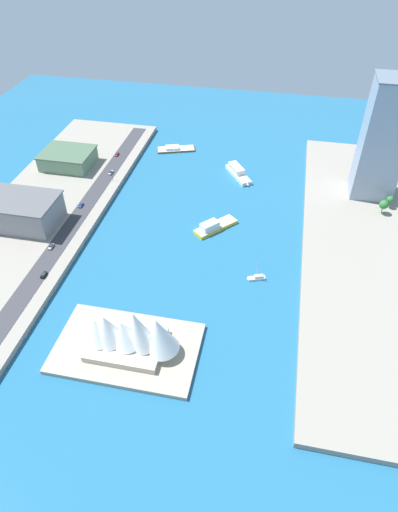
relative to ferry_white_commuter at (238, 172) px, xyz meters
The scene contains 20 objects.
ground_plane 64.86m from the ferry_white_commuter, 77.55° to the left, with size 440.00×440.00×0.00m, color #23668E.
quay_west 102.10m from the ferry_white_commuter, 141.69° to the left, with size 70.00×240.00×3.17m, color gray.
quay_east 125.23m from the ferry_white_commuter, 30.36° to the left, with size 70.00×240.00×3.17m, color gray.
peninsula_point 156.24m from the ferry_white_commuter, 80.06° to the left, with size 61.57×38.18×2.00m, color #A89E89.
road_strip 105.87m from the ferry_white_commuter, 36.71° to the left, with size 10.14×228.00×0.15m, color #38383D.
ferry_white_commuter is the anchor object (origin of this frame).
ferry_yellow_fast 62.38m from the ferry_white_commuter, 85.10° to the left, with size 23.77×25.29×5.81m.
sailboat_small_white 101.62m from the ferry_white_commuter, 103.26° to the left, with size 9.72×5.50×11.47m.
barge_flat_brown 57.25m from the ferry_white_commuter, 28.23° to the right, with size 29.03×17.51×3.05m.
warehouse_low_gray 138.87m from the ferry_white_commuter, 36.34° to the left, with size 40.10×28.03×16.13m.
terminal_long_green 116.32m from the ferry_white_commuter, ahead, with size 33.87×27.81×10.39m.
tower_tall_glass 92.21m from the ferry_white_commuter, behind, with size 25.55×22.57×71.28m.
sedan_silver 132.96m from the ferry_white_commuter, 48.90° to the left, with size 1.92×4.73×1.66m.
suv_black 146.10m from the ferry_white_commuter, 56.31° to the left, with size 1.96×4.59×1.65m.
hatchback_blue 106.00m from the ferry_white_commuter, 34.51° to the left, with size 1.86×4.96×1.39m.
pickup_red 87.81m from the ferry_white_commuter, ahead, with size 1.79×5.18×1.53m.
van_white 85.45m from the ferry_white_commuter, 13.47° to the left, with size 1.90×5.08×1.56m.
traffic_light_waterfront 83.81m from the ferry_white_commuter, 19.63° to the left, with size 0.36×0.36×6.50m.
opera_landmark 156.19m from the ferry_white_commuter, 80.67° to the left, with size 43.15×22.77×23.11m.
park_tree_cluster 92.47m from the ferry_white_commuter, 166.15° to the left, with size 11.56×21.39×9.47m.
Camera 1 is at (-41.11, 200.10, 155.57)m, focal length 31.08 mm.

